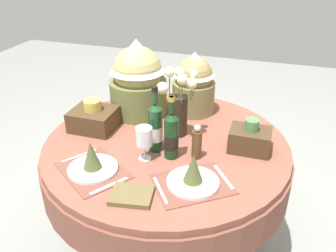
{
  "coord_description": "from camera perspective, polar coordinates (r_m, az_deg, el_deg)",
  "views": [
    {
      "loc": [
        0.51,
        -1.57,
        1.78
      ],
      "look_at": [
        0.0,
        0.03,
        0.86
      ],
      "focal_mm": 37.52,
      "sensor_mm": 36.0,
      "label": 1
    }
  ],
  "objects": [
    {
      "name": "gift_tub_back_left",
      "position": [
        2.16,
        -4.96,
        8.1
      ],
      "size": [
        0.35,
        0.35,
        0.47
      ],
      "color": "olive",
      "rests_on": "dining_table"
    },
    {
      "name": "wine_bottle_centre",
      "position": [
        1.74,
        0.54,
        -1.5
      ],
      "size": [
        0.07,
        0.07,
        0.34
      ],
      "color": "#143819",
      "rests_on": "dining_table"
    },
    {
      "name": "ground",
      "position": [
        2.43,
        -0.25,
        -18.4
      ],
      "size": [
        8.0,
        8.0,
        0.0
      ],
      "primitive_type": "plane",
      "color": "gray"
    },
    {
      "name": "woven_basket_side_left",
      "position": [
        2.08,
        -11.95,
        1.3
      ],
      "size": [
        0.25,
        0.22,
        0.18
      ],
      "color": "#47331E",
      "rests_on": "dining_table"
    },
    {
      "name": "gift_tub_back_centre",
      "position": [
        2.19,
        4.22,
        7.29
      ],
      "size": [
        0.27,
        0.27,
        0.39
      ],
      "color": "olive",
      "rests_on": "dining_table"
    },
    {
      "name": "dining_table",
      "position": [
        2.01,
        -0.29,
        -6.08
      ],
      "size": [
        1.36,
        1.36,
        0.78
      ],
      "color": "brown",
      "rests_on": "ground"
    },
    {
      "name": "wine_glass_left",
      "position": [
        1.73,
        -3.88,
        -1.8
      ],
      "size": [
        0.08,
        0.08,
        0.18
      ],
      "color": "silver",
      "rests_on": "dining_table"
    },
    {
      "name": "woven_basket_side_right",
      "position": [
        1.88,
        13.17,
        -2.03
      ],
      "size": [
        0.21,
        0.16,
        0.18
      ],
      "color": "#47331E",
      "rests_on": "dining_table"
    },
    {
      "name": "flower_vase",
      "position": [
        1.91,
        1.61,
        3.32
      ],
      "size": [
        0.19,
        0.18,
        0.41
      ],
      "color": "#332819",
      "rests_on": "dining_table"
    },
    {
      "name": "pepper_mill",
      "position": [
        1.76,
        4.7,
        -2.76
      ],
      "size": [
        0.05,
        0.05,
        0.19
      ],
      "color": "brown",
      "rests_on": "dining_table"
    },
    {
      "name": "place_setting_left",
      "position": [
        1.72,
        -12.2,
        -5.84
      ],
      "size": [
        0.43,
        0.41,
        0.16
      ],
      "color": "brown",
      "rests_on": "dining_table"
    },
    {
      "name": "wine_bottle_left",
      "position": [
        1.8,
        -2.06,
        -0.15
      ],
      "size": [
        0.07,
        0.07,
        0.36
      ],
      "color": "#194223",
      "rests_on": "dining_table"
    },
    {
      "name": "place_setting_right",
      "position": [
        1.6,
        4.1,
        -8.09
      ],
      "size": [
        0.43,
        0.41,
        0.16
      ],
      "color": "brown",
      "rests_on": "dining_table"
    },
    {
      "name": "book_on_table",
      "position": [
        1.56,
        -5.96,
        -11.1
      ],
      "size": [
        0.2,
        0.17,
        0.02
      ],
      "primitive_type": "cube",
      "rotation": [
        0.0,
        0.0,
        0.16
      ],
      "color": "brown",
      "rests_on": "dining_table"
    }
  ]
}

